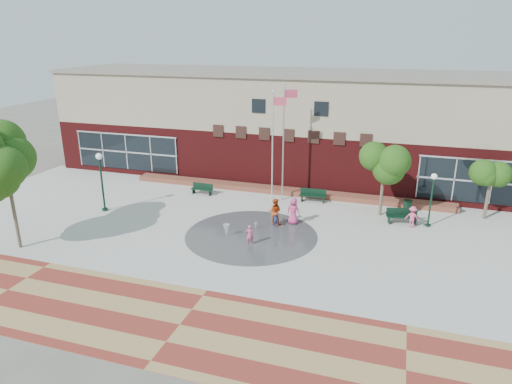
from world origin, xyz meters
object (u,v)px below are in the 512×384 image
(bench_left, at_px, (202,191))
(tree_big_left, at_px, (5,163))
(trash_can, at_px, (407,207))
(flagpole_left, at_px, (284,137))
(flagpole_right, at_px, (273,142))
(child_splash, at_px, (250,235))

(bench_left, distance_m, tree_big_left, 14.69)
(bench_left, distance_m, trash_can, 15.69)
(bench_left, bearing_deg, flagpole_left, 9.99)
(flagpole_right, xyz_separation_m, bench_left, (-5.91, 0.14, -4.43))
(bench_left, xyz_separation_m, child_splash, (6.61, -7.71, 0.37))
(flagpole_right, bearing_deg, flagpole_left, 52.89)
(flagpole_right, bearing_deg, child_splash, -90.83)
(trash_can, bearing_deg, flagpole_left, 178.58)
(flagpole_right, relative_size, bench_left, 4.71)
(trash_can, height_order, tree_big_left, tree_big_left)
(flagpole_right, distance_m, child_splash, 8.62)
(tree_big_left, bearing_deg, flagpole_right, 44.59)
(trash_can, bearing_deg, tree_big_left, -149.81)
(child_splash, bearing_deg, flagpole_right, -102.34)
(flagpole_left, height_order, tree_big_left, flagpole_left)
(trash_can, bearing_deg, flagpole_right, -175.82)
(flagpole_right, xyz_separation_m, tree_big_left, (-12.30, -12.12, 0.55))
(tree_big_left, relative_size, child_splash, 5.64)
(bench_left, height_order, tree_big_left, tree_big_left)
(flagpole_left, xyz_separation_m, child_splash, (0.14, -8.52, -4.29))
(flagpole_left, bearing_deg, bench_left, 166.72)
(bench_left, bearing_deg, tree_big_left, -114.60)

